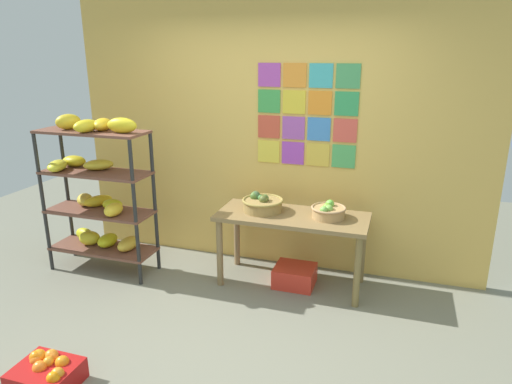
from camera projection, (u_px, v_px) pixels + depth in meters
ground at (213, 349)px, 3.48m from camera, size 9.22×9.22×0.00m
back_wall_with_art at (274, 129)px, 4.55m from camera, size 4.21×0.07×2.84m
banana_shelf_unit at (96, 188)px, 4.52m from camera, size 1.08×0.53×1.59m
display_table at (292, 225)px, 4.28m from camera, size 1.40×0.59×0.71m
fruit_basket_back_right at (262, 204)px, 4.35m from camera, size 0.39×0.39×0.17m
fruit_basket_back_left at (328, 211)px, 4.16m from camera, size 0.32×0.32×0.15m
produce_crate_under_table at (295, 276)px, 4.41m from camera, size 0.38×0.33×0.19m
orange_crate_foreground at (47, 373)px, 3.07m from camera, size 0.41×0.34×0.21m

